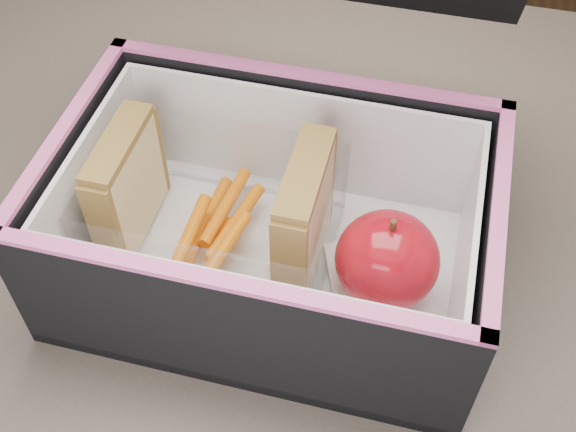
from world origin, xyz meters
name	(u,v)px	position (x,y,z in m)	size (l,w,h in m)	color
kitchen_table	(318,286)	(0.00, 0.00, 0.66)	(1.20, 0.80, 0.75)	brown
lunch_bag	(274,211)	(-0.03, -0.05, 0.82)	(0.33, 0.34, 0.30)	black
plastic_tub	(215,213)	(-0.08, -0.05, 0.80)	(0.19, 0.14, 0.08)	white
sandwich_left	(127,185)	(-0.15, -0.05, 0.82)	(0.03, 0.09, 0.10)	#D6C180
sandwich_right	(304,217)	(0.00, -0.05, 0.82)	(0.03, 0.10, 0.11)	#D6C180
carrot_sticks	(212,235)	(-0.08, -0.06, 0.78)	(0.05, 0.14, 0.03)	#D16712
paper_napkin	(378,281)	(0.06, -0.06, 0.77)	(0.08, 0.08, 0.01)	white
red_apple	(387,260)	(0.06, -0.07, 0.81)	(0.08, 0.08, 0.08)	maroon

